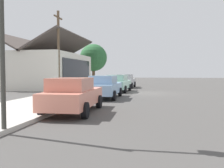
# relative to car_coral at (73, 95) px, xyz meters

# --- Properties ---
(ground_plane) EXTENTS (120.00, 120.00, 0.00)m
(ground_plane) POSITION_rel_car_coral_xyz_m (10.93, -2.86, -0.82)
(ground_plane) COLOR #4C4947
(sidewalk_curb) EXTENTS (60.00, 4.20, 0.16)m
(sidewalk_curb) POSITION_rel_car_coral_xyz_m (10.93, 2.74, -0.74)
(sidewalk_curb) COLOR beige
(sidewalk_curb) RESTS_ON ground
(car_coral) EXTENTS (4.82, 2.14, 1.59)m
(car_coral) POSITION_rel_car_coral_xyz_m (0.00, 0.00, 0.00)
(car_coral) COLOR #EA8C75
(car_coral) RESTS_ON ground
(car_skyblue) EXTENTS (4.71, 2.02, 1.59)m
(car_skyblue) POSITION_rel_car_coral_xyz_m (6.27, -0.11, -0.00)
(car_skyblue) COLOR #8CB7E0
(car_skyblue) RESTS_ON ground
(car_seafoam) EXTENTS (4.59, 2.08, 1.59)m
(car_seafoam) POSITION_rel_car_coral_xyz_m (12.00, -0.19, -0.00)
(car_seafoam) COLOR #9ED1BC
(car_seafoam) RESTS_ON ground
(car_silver) EXTENTS (4.72, 2.04, 1.59)m
(car_silver) POSITION_rel_car_coral_xyz_m (18.22, -0.10, -0.00)
(car_silver) COLOR silver
(car_silver) RESTS_ON ground
(storefront_building) EXTENTS (12.32, 7.98, 6.09)m
(storefront_building) POSITION_rel_car_coral_xyz_m (16.72, 9.12, 1.29)
(storefront_building) COLOR silver
(storefront_building) RESTS_ON ground
(shade_tree) EXTENTS (4.06, 4.06, 6.02)m
(shade_tree) POSITION_rel_car_coral_xyz_m (25.41, 5.67, 3.15)
(shade_tree) COLOR brown
(shade_tree) RESTS_ON ground
(traffic_light_main) EXTENTS (0.37, 2.79, 5.20)m
(traffic_light_main) POSITION_rel_car_coral_xyz_m (-4.12, -0.32, 2.68)
(traffic_light_main) COLOR #383833
(traffic_light_main) RESTS_ON ground
(utility_pole_wooden) EXTENTS (1.80, 0.24, 7.50)m
(utility_pole_wooden) POSITION_rel_car_coral_xyz_m (11.23, 5.34, 3.11)
(utility_pole_wooden) COLOR brown
(utility_pole_wooden) RESTS_ON ground
(fire_hydrant_red) EXTENTS (0.22, 0.22, 0.71)m
(fire_hydrant_red) POSITION_rel_car_coral_xyz_m (10.41, 1.34, -0.32)
(fire_hydrant_red) COLOR red
(fire_hydrant_red) RESTS_ON sidewalk_curb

